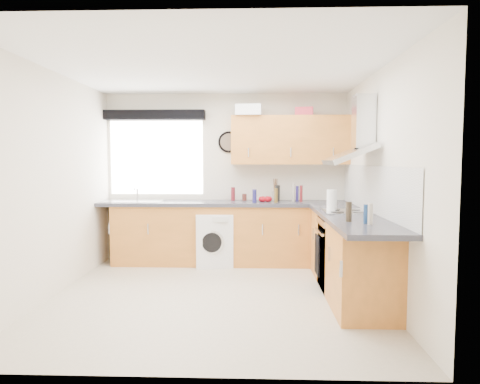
{
  "coord_description": "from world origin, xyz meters",
  "views": [
    {
      "loc": [
        0.44,
        -4.66,
        1.52
      ],
      "look_at": [
        0.25,
        0.85,
        1.1
      ],
      "focal_mm": 32.0,
      "sensor_mm": 36.0,
      "label": 1
    }
  ],
  "objects_px": {
    "extractor_hood": "(356,138)",
    "washing_machine": "(214,239)",
    "oven": "(345,253)",
    "upper_cabinets": "(290,140)"
  },
  "relations": [
    {
      "from": "washing_machine",
      "to": "upper_cabinets",
      "type": "bearing_deg",
      "value": 1.98
    },
    {
      "from": "extractor_hood",
      "to": "washing_machine",
      "type": "relative_size",
      "value": 1.04
    },
    {
      "from": "oven",
      "to": "upper_cabinets",
      "type": "relative_size",
      "value": 0.5
    },
    {
      "from": "extractor_hood",
      "to": "washing_machine",
      "type": "bearing_deg",
      "value": 147.85
    },
    {
      "from": "extractor_hood",
      "to": "washing_machine",
      "type": "distance_m",
      "value": 2.49
    },
    {
      "from": "oven",
      "to": "upper_cabinets",
      "type": "xyz_separation_m",
      "value": [
        -0.55,
        1.32,
        1.38
      ]
    },
    {
      "from": "oven",
      "to": "extractor_hood",
      "type": "distance_m",
      "value": 1.35
    },
    {
      "from": "oven",
      "to": "extractor_hood",
      "type": "xyz_separation_m",
      "value": [
        0.1,
        -0.0,
        1.34
      ]
    },
    {
      "from": "extractor_hood",
      "to": "washing_machine",
      "type": "height_order",
      "value": "extractor_hood"
    },
    {
      "from": "oven",
      "to": "washing_machine",
      "type": "relative_size",
      "value": 1.13
    }
  ]
}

